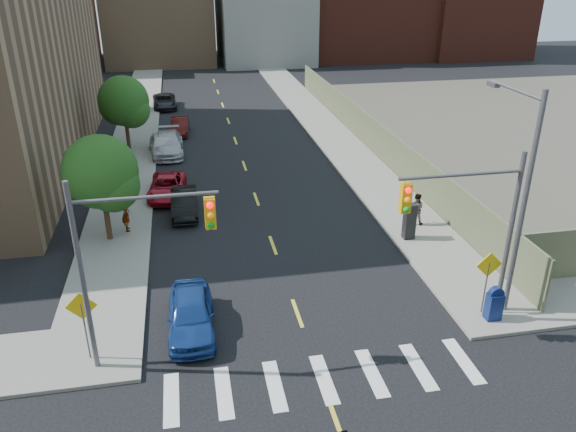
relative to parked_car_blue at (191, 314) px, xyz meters
name	(u,v)px	position (x,y,z in m)	size (l,w,h in m)	color
sidewalk_nw	(140,114)	(-3.55, 33.85, -0.66)	(3.50, 73.00, 0.15)	gray
sidewalk_ne	(306,107)	(11.95, 33.85, -0.66)	(3.50, 73.00, 0.15)	gray
fence_north	(369,133)	(13.80, 20.35, 0.52)	(0.12, 44.00, 2.50)	#6D6F4E
gravel_lot	(571,129)	(32.20, 22.35, -0.70)	(36.00, 42.00, 0.06)	#595447
bg_bldg_west	(31,19)	(-17.80, 62.35, 5.27)	(14.00, 18.00, 12.00)	#592319
bg_bldg_midwest	(158,3)	(-1.80, 64.35, 6.77)	(14.00, 16.00, 15.00)	#8C6B4C
bg_bldg_center	(263,22)	(12.20, 62.35, 4.27)	(12.00, 16.00, 10.00)	gray
signal_nw	(128,250)	(-1.78, -1.65, 3.79)	(4.59, 0.30, 7.00)	#59595E
signal_ne	(474,220)	(10.18, -1.65, 3.79)	(4.59, 0.30, 7.00)	#59595E
streetlight_ne	(520,189)	(12.40, -0.75, 4.49)	(0.25, 3.70, 9.00)	#59595E
warn_sign_nw	(83,314)	(-3.60, -1.15, 1.26)	(1.06, 0.06, 2.83)	#59595E
warn_sign_ne	(488,272)	(11.40, -1.15, 1.26)	(1.06, 0.06, 2.83)	#59595E
warn_sign_midwest	(116,176)	(-3.60, 12.35, 1.26)	(1.06, 0.06, 2.83)	#59595E
tree_west_near	(101,176)	(-3.80, 8.40, 2.74)	(3.66, 3.64, 5.52)	#332114
tree_west_far	(124,104)	(-3.80, 23.40, 2.74)	(3.66, 3.64, 5.52)	#332114
parked_car_blue	(191,314)	(0.00, 0.00, 0.00)	(1.73, 4.31, 1.47)	navy
parked_car_black	(184,203)	(0.00, 11.01, -0.06)	(1.42, 4.07, 1.34)	black
parked_car_red	(167,187)	(-0.96, 13.80, -0.12)	(2.05, 4.45, 1.24)	#A71022
parked_car_silver	(168,144)	(-0.92, 21.97, 0.02)	(2.12, 5.21, 1.51)	#AEB0B6
parked_car_white	(163,145)	(-1.30, 21.75, 0.03)	(1.80, 4.47, 1.52)	silver
parked_car_maroon	(180,126)	(0.00, 27.12, -0.09)	(1.36, 3.91, 1.29)	#400D0C
parked_car_grey	(165,101)	(-1.30, 36.24, -0.09)	(2.14, 4.64, 1.29)	black
mailbox	(494,303)	(11.58, -1.65, 0.11)	(0.59, 0.46, 1.43)	navy
payphone	(409,221)	(10.99, 5.57, 0.34)	(0.55, 0.45, 1.85)	black
pedestrian_west	(126,214)	(-2.98, 9.16, 0.33)	(0.67, 0.44, 1.83)	gray
pedestrian_east	(416,209)	(11.99, 7.11, 0.27)	(0.83, 0.65, 1.72)	gray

